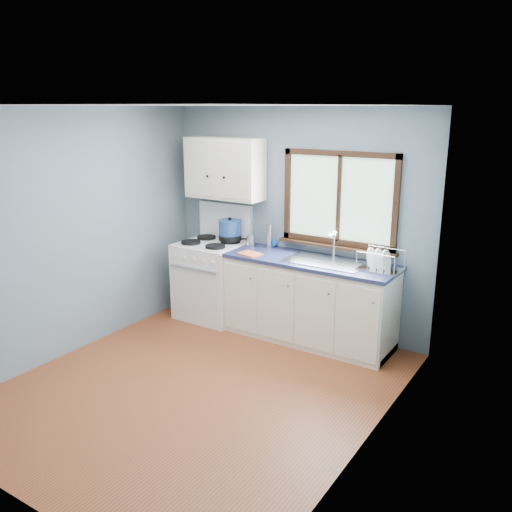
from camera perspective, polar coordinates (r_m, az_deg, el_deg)
The scene contains 19 objects.
floor at distance 5.15m, azimuth -6.05°, elevation -13.65°, with size 3.20×3.60×0.02m, color brown.
ceiling at distance 4.51m, azimuth -6.99°, elevation 15.60°, with size 3.20×3.60×0.02m, color white.
wall_back at distance 6.14m, azimuth 4.20°, elevation 3.77°, with size 3.20×0.02×2.50m, color slate.
wall_front at distance 3.54m, azimuth -25.36°, elevation -6.63°, with size 3.20×0.02×2.50m, color slate.
wall_left at distance 5.80m, azimuth -18.96°, elevation 2.27°, with size 0.02×3.60×2.50m, color slate.
wall_right at distance 3.90m, azimuth 12.26°, elevation -3.44°, with size 0.02×3.60×2.50m, color slate.
gas_range at distance 6.56m, azimuth -4.66°, elevation -2.30°, with size 0.76×0.69×1.36m.
base_cabinets at distance 5.95m, azimuth 5.58°, elevation -5.10°, with size 1.85×0.60×0.88m.
countertop at distance 5.79m, azimuth 5.70°, elevation -0.55°, with size 1.89×0.64×0.04m, color #1C2142.
sink at distance 5.73m, azimuth 7.30°, elevation -1.21°, with size 0.84×0.46×0.44m.
window at distance 5.83m, azimuth 8.70°, elevation 5.27°, with size 1.36×0.10×1.03m.
upper_cabinets at distance 6.35m, azimuth -3.35°, elevation 9.20°, with size 0.95×0.35×0.70m.
skillet at distance 6.44m, azimuth -2.72°, elevation 1.94°, with size 0.43×0.32×0.05m.
stockpot at distance 6.44m, azimuth -2.77°, elevation 2.80°, with size 0.28×0.28×0.27m.
utensil_crock at distance 6.28m, azimuth -0.53°, elevation 1.65°, with size 0.14×0.14×0.34m.
thermos at distance 6.20m, azimuth 1.40°, elevation 2.11°, with size 0.06×0.06×0.28m, color silver.
soap_bottle at distance 6.23m, azimuth 1.75°, elevation 1.97°, with size 0.09×0.09×0.23m, color blue.
dish_towel at distance 5.94m, azimuth -0.64°, elevation 0.23°, with size 0.24×0.17×0.02m, color #EE6C3D.
dish_rack at distance 5.52m, azimuth 12.88°, elevation -0.86°, with size 0.42×0.32×0.21m.
Camera 1 is at (2.86, -3.48, 2.49)m, focal length 38.00 mm.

